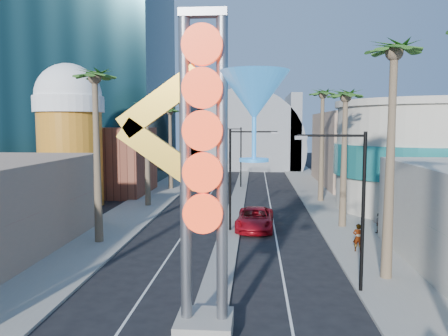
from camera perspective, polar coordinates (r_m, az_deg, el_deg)
sidewalk_west at (r=50.36m, az=-9.05°, el=-3.85°), size 5.00×100.00×0.15m
sidewalk_east at (r=49.61m, az=12.90°, el=-4.06°), size 5.00×100.00×0.15m
median at (r=52.04m, az=1.97°, el=-3.48°), size 1.60×84.00×0.15m
hotel_tower at (r=71.58m, az=-16.41°, el=18.89°), size 20.00×20.00×50.00m
brick_filler_west at (r=54.57m, az=-15.05°, el=0.91°), size 10.00×10.00×8.00m
filler_east at (r=63.01m, az=17.07°, el=2.37°), size 10.00×20.00×10.00m
beer_mug at (r=47.32m, az=-19.51°, el=4.75°), size 7.00×7.00×14.50m
turquoise_building at (r=46.31m, az=24.44°, el=1.34°), size 16.60×16.60×10.60m
canopy at (r=85.46m, az=2.87°, el=2.94°), size 22.00×16.00×22.00m
neon_sign at (r=16.38m, az=0.14°, el=2.14°), size 6.53×2.60×12.55m
streetlight_0 at (r=33.55m, az=1.74°, el=-0.24°), size 3.79×0.25×8.00m
streetlight_1 at (r=57.50m, az=1.68°, el=2.21°), size 3.79×0.25×8.00m
streetlight_2 at (r=22.14m, az=16.57°, el=-3.63°), size 3.45×0.25×8.00m
palm_1 at (r=31.43m, az=-16.51°, el=10.00°), size 2.40×2.40×12.70m
palm_2 at (r=44.73m, az=-10.08°, el=7.05°), size 2.40×2.40×11.20m
palm_3 at (r=56.43m, az=-7.07°, el=6.78°), size 2.40×2.40×11.20m
palm_5 at (r=24.56m, az=21.29°, el=12.18°), size 2.40×2.40×13.20m
palm_6 at (r=36.07m, az=15.58°, el=8.01°), size 2.40×2.40×11.70m
palm_7 at (r=47.93m, az=12.76°, el=8.50°), size 2.40×2.40×12.70m
red_pickup at (r=35.07m, az=4.07°, el=-6.64°), size 3.14×6.31×1.72m
pedestrian_a at (r=29.81m, az=17.11°, el=-8.69°), size 0.78×0.65×1.82m
pedestrian_b at (r=35.28m, az=19.53°, el=-6.79°), size 0.88×0.77×1.53m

